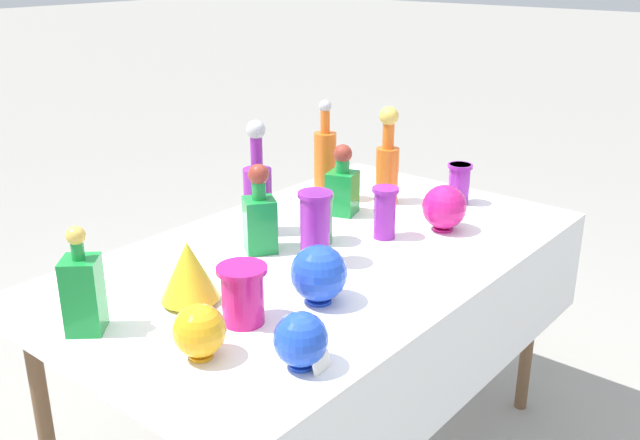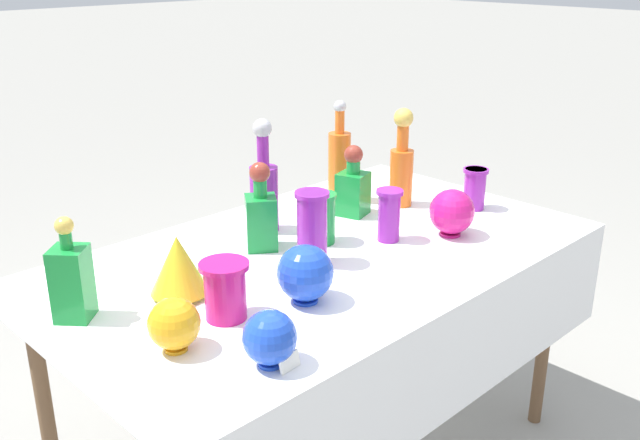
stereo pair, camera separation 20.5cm
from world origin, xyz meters
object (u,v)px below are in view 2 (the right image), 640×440
object	(u,v)px
slender_vase_1	(389,213)
slender_vase_2	(475,187)
slender_vase_3	(312,226)
square_decanter_0	(71,279)
round_bowl_1	(452,212)
slender_vase_4	(320,216)
fluted_vase_0	(178,265)
square_decanter_1	(353,186)
tall_bottle_2	(263,189)
round_bowl_0	(174,324)
round_bowl_2	(270,338)
tall_bottle_0	(402,164)
round_bowl_3	(305,273)
tall_bottle_1	(339,162)
square_decanter_2	(261,214)
slender_vase_0	(225,288)

from	to	relation	value
slender_vase_1	slender_vase_2	size ratio (longest dim) A/B	1.13
slender_vase_2	slender_vase_3	bearing A→B (deg)	175.51
square_decanter_0	round_bowl_1	size ratio (longest dim) A/B	1.76
slender_vase_4	fluted_vase_0	xyz separation A→B (m)	(-0.51, -0.01, 0.00)
square_decanter_1	slender_vase_2	distance (m)	0.42
tall_bottle_2	slender_vase_2	distance (m)	0.73
square_decanter_0	slender_vase_4	bearing A→B (deg)	-5.30
fluted_vase_0	square_decanter_0	bearing A→B (deg)	162.72
slender_vase_1	round_bowl_0	world-z (taller)	slender_vase_1
round_bowl_2	fluted_vase_0	bearing A→B (deg)	83.27
tall_bottle_2	round_bowl_0	world-z (taller)	tall_bottle_2
tall_bottle_0	square_decanter_0	distance (m)	1.19
round_bowl_3	slender_vase_4	bearing A→B (deg)	40.08
tall_bottle_1	fluted_vase_0	distance (m)	0.86
square_decanter_2	round_bowl_3	size ratio (longest dim) A/B	1.75
square_decanter_1	round_bowl_3	size ratio (longest dim) A/B	1.58
slender_vase_0	slender_vase_2	size ratio (longest dim) A/B	1.01
slender_vase_1	round_bowl_1	distance (m)	0.20
fluted_vase_0	round_bowl_0	distance (m)	0.27
slender_vase_0	slender_vase_3	distance (m)	0.38
round_bowl_1	square_decanter_0	bearing A→B (deg)	163.92
square_decanter_2	tall_bottle_2	bearing A→B (deg)	46.83
slender_vase_0	slender_vase_2	distance (m)	1.08
tall_bottle_2	slender_vase_1	distance (m)	0.40
round_bowl_1	round_bowl_3	world-z (taller)	round_bowl_3
square_decanter_0	round_bowl_0	size ratio (longest dim) A/B	2.09
tall_bottle_2	slender_vase_2	bearing A→B (deg)	-28.32
fluted_vase_0	slender_vase_4	bearing A→B (deg)	0.74
tall_bottle_0	slender_vase_0	xyz separation A→B (m)	(-0.93, -0.23, -0.07)
tall_bottle_0	slender_vase_4	bearing A→B (deg)	-173.58
slender_vase_1	slender_vase_4	xyz separation A→B (m)	(-0.16, 0.13, -0.00)
tall_bottle_1	slender_vase_1	bearing A→B (deg)	-113.62
tall_bottle_0	round_bowl_1	world-z (taller)	tall_bottle_0
tall_bottle_2	round_bowl_2	size ratio (longest dim) A/B	2.85
slender_vase_3	round_bowl_1	xyz separation A→B (m)	(0.45, -0.15, -0.04)
slender_vase_0	slender_vase_1	distance (m)	0.65
slender_vase_1	slender_vase_4	size ratio (longest dim) A/B	1.04
tall_bottle_2	slender_vase_4	xyz separation A→B (m)	(0.06, -0.19, -0.05)
slender_vase_0	slender_vase_1	world-z (taller)	slender_vase_1
slender_vase_3	round_bowl_0	distance (m)	0.56
slender_vase_4	round_bowl_1	distance (m)	0.41
square_decanter_1	fluted_vase_0	size ratio (longest dim) A/B	1.45
square_decanter_1	round_bowl_1	distance (m)	0.35
square_decanter_0	square_decanter_2	xyz separation A→B (m)	(0.60, 0.02, 0.00)
tall_bottle_2	round_bowl_2	distance (m)	0.79
tall_bottle_1	round_bowl_3	world-z (taller)	tall_bottle_1
fluted_vase_0	slender_vase_3	bearing A→B (deg)	-13.12
tall_bottle_1	round_bowl_2	distance (m)	1.09
square_decanter_2	slender_vase_3	size ratio (longest dim) A/B	1.25
tall_bottle_1	slender_vase_3	bearing A→B (deg)	-143.74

